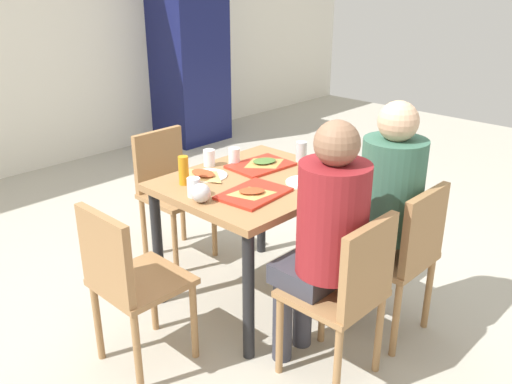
% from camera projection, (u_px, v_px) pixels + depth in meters
% --- Properties ---
extents(ground_plane, '(10.00, 10.00, 0.02)m').
position_uv_depth(ground_plane, '(256.00, 296.00, 3.35)').
color(ground_plane, '#B2AD9E').
extents(main_table, '(1.00, 0.85, 0.76)m').
position_uv_depth(main_table, '(256.00, 197.00, 3.11)').
color(main_table, '#9E7247').
rests_on(main_table, ground_plane).
extents(chair_near_left, '(0.40, 0.40, 0.86)m').
position_uv_depth(chair_near_left, '(347.00, 289.00, 2.47)').
color(chair_near_left, '#9E7247').
rests_on(chair_near_left, ground_plane).
extents(chair_near_right, '(0.40, 0.40, 0.86)m').
position_uv_depth(chair_near_right, '(403.00, 251.00, 2.81)').
color(chair_near_right, '#9E7247').
rests_on(chair_near_right, ground_plane).
extents(chair_far_side, '(0.40, 0.40, 0.86)m').
position_uv_depth(chair_far_side, '(169.00, 185.00, 3.68)').
color(chair_far_side, '#9E7247').
rests_on(chair_far_side, ground_plane).
extents(chair_left_end, '(0.40, 0.40, 0.86)m').
position_uv_depth(chair_left_end, '(127.00, 277.00, 2.57)').
color(chair_left_end, '#9E7247').
rests_on(chair_left_end, ground_plane).
extents(person_in_red, '(0.32, 0.42, 1.27)m').
position_uv_depth(person_in_red, '(325.00, 231.00, 2.47)').
color(person_in_red, '#383842').
rests_on(person_in_red, ground_plane).
extents(person_in_brown_jacket, '(0.32, 0.42, 1.27)m').
position_uv_depth(person_in_brown_jacket, '(384.00, 200.00, 2.80)').
color(person_in_brown_jacket, '#383842').
rests_on(person_in_brown_jacket, ground_plane).
extents(tray_red_near, '(0.38, 0.29, 0.02)m').
position_uv_depth(tray_red_near, '(254.00, 194.00, 2.85)').
color(tray_red_near, red).
rests_on(tray_red_near, main_table).
extents(tray_red_far, '(0.38, 0.29, 0.02)m').
position_uv_depth(tray_red_far, '(261.00, 165.00, 3.26)').
color(tray_red_far, red).
rests_on(tray_red_far, main_table).
extents(paper_plate_center, '(0.22, 0.22, 0.01)m').
position_uv_depth(paper_plate_center, '(208.00, 175.00, 3.11)').
color(paper_plate_center, white).
rests_on(paper_plate_center, main_table).
extents(paper_plate_near_edge, '(0.22, 0.22, 0.01)m').
position_uv_depth(paper_plate_near_edge, '(305.00, 182.00, 3.01)').
color(paper_plate_near_edge, white).
rests_on(paper_plate_near_edge, main_table).
extents(pizza_slice_a, '(0.24, 0.23, 0.02)m').
position_uv_depth(pizza_slice_a, '(252.00, 192.00, 2.83)').
color(pizza_slice_a, tan).
rests_on(pizza_slice_a, tray_red_near).
extents(pizza_slice_b, '(0.24, 0.20, 0.02)m').
position_uv_depth(pizza_slice_b, '(264.00, 162.00, 3.27)').
color(pizza_slice_b, '#C68C47').
rests_on(pizza_slice_b, tray_red_far).
extents(pizza_slice_c, '(0.16, 0.24, 0.02)m').
position_uv_depth(pizza_slice_c, '(203.00, 174.00, 3.10)').
color(pizza_slice_c, '#DBAD60').
rests_on(pizza_slice_c, paper_plate_center).
extents(plastic_cup_a, '(0.07, 0.07, 0.10)m').
position_uv_depth(plastic_cup_a, '(209.00, 158.00, 3.26)').
color(plastic_cup_a, white).
rests_on(plastic_cup_a, main_table).
extents(plastic_cup_b, '(0.07, 0.07, 0.10)m').
position_uv_depth(plastic_cup_b, '(310.00, 186.00, 2.83)').
color(plastic_cup_b, white).
rests_on(plastic_cup_b, main_table).
extents(plastic_cup_c, '(0.07, 0.07, 0.10)m').
position_uv_depth(plastic_cup_c, '(194.00, 187.00, 2.82)').
color(plastic_cup_c, white).
rests_on(plastic_cup_c, main_table).
extents(plastic_cup_d, '(0.07, 0.07, 0.10)m').
position_uv_depth(plastic_cup_d, '(234.00, 156.00, 3.29)').
color(plastic_cup_d, white).
rests_on(plastic_cup_d, main_table).
extents(soda_can, '(0.07, 0.07, 0.12)m').
position_uv_depth(soda_can, '(301.00, 152.00, 3.34)').
color(soda_can, '#B7BCC6').
rests_on(soda_can, main_table).
extents(condiment_bottle, '(0.06, 0.06, 0.16)m').
position_uv_depth(condiment_bottle, '(184.00, 170.00, 2.97)').
color(condiment_bottle, orange).
rests_on(condiment_bottle, main_table).
extents(foil_bundle, '(0.10, 0.10, 0.10)m').
position_uv_depth(foil_bundle, '(201.00, 193.00, 2.75)').
color(foil_bundle, silver).
rests_on(foil_bundle, main_table).
extents(drink_fridge, '(0.70, 0.60, 1.90)m').
position_uv_depth(drink_fridge, '(189.00, 57.00, 6.09)').
color(drink_fridge, '#14194C').
rests_on(drink_fridge, ground_plane).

